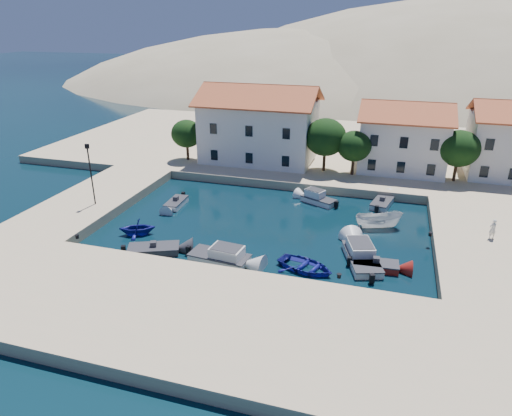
# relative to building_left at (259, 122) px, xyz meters

# --- Properties ---
(ground) EXTENTS (400.00, 400.00, 0.00)m
(ground) POSITION_rel_building_left_xyz_m (6.00, -28.00, -5.94)
(ground) COLOR black
(ground) RESTS_ON ground
(quay_south) EXTENTS (52.00, 12.00, 1.00)m
(quay_south) POSITION_rel_building_left_xyz_m (6.00, -34.00, -5.44)
(quay_south) COLOR beige
(quay_south) RESTS_ON ground
(quay_east) EXTENTS (11.00, 20.00, 1.00)m
(quay_east) POSITION_rel_building_left_xyz_m (26.50, -18.00, -5.44)
(quay_east) COLOR beige
(quay_east) RESTS_ON ground
(quay_west) EXTENTS (8.00, 20.00, 1.00)m
(quay_west) POSITION_rel_building_left_xyz_m (-13.00, -18.00, -5.44)
(quay_west) COLOR beige
(quay_west) RESTS_ON ground
(quay_north) EXTENTS (80.00, 36.00, 1.00)m
(quay_north) POSITION_rel_building_left_xyz_m (8.00, 10.00, -5.44)
(quay_north) COLOR beige
(quay_north) RESTS_ON ground
(hills) EXTENTS (254.00, 176.00, 99.00)m
(hills) POSITION_rel_building_left_xyz_m (26.64, 95.62, -29.34)
(hills) COLOR #9D8D6A
(hills) RESTS_ON ground
(building_left) EXTENTS (14.70, 9.45, 9.70)m
(building_left) POSITION_rel_building_left_xyz_m (0.00, 0.00, 0.00)
(building_left) COLOR white
(building_left) RESTS_ON quay_north
(building_mid) EXTENTS (10.50, 8.40, 8.30)m
(building_mid) POSITION_rel_building_left_xyz_m (18.00, 1.00, -0.71)
(building_mid) COLOR white
(building_mid) RESTS_ON quay_north
(building_right) EXTENTS (9.45, 8.40, 8.80)m
(building_right) POSITION_rel_building_left_xyz_m (30.00, 2.00, -0.46)
(building_right) COLOR white
(building_right) RESTS_ON quay_north
(trees) EXTENTS (37.30, 5.30, 6.45)m
(trees) POSITION_rel_building_left_xyz_m (10.51, -2.54, -1.10)
(trees) COLOR #382314
(trees) RESTS_ON quay_north
(lamppost) EXTENTS (0.35, 0.25, 6.22)m
(lamppost) POSITION_rel_building_left_xyz_m (-11.50, -20.00, -1.18)
(lamppost) COLOR black
(lamppost) RESTS_ON quay_west
(bollards) EXTENTS (29.36, 9.56, 0.30)m
(bollards) POSITION_rel_building_left_xyz_m (8.80, -24.13, -4.79)
(bollards) COLOR black
(bollards) RESTS_ON ground
(motorboat_grey_sw) EXTENTS (4.67, 3.41, 1.25)m
(motorboat_grey_sw) POSITION_rel_building_left_xyz_m (-1.73, -25.98, -5.64)
(motorboat_grey_sw) COLOR #333238
(motorboat_grey_sw) RESTS_ON ground
(cabin_cruiser_south) EXTENTS (5.15, 2.62, 1.60)m
(cabin_cruiser_south) POSITION_rel_building_left_xyz_m (4.14, -25.75, -5.46)
(cabin_cruiser_south) COLOR silver
(cabin_cruiser_south) RESTS_ON ground
(rowboat_south) EXTENTS (5.43, 4.59, 0.96)m
(rowboat_south) POSITION_rel_building_left_xyz_m (11.16, -25.06, -5.94)
(rowboat_south) COLOR navy
(rowboat_south) RESTS_ON ground
(motorboat_red_se) EXTENTS (3.64, 1.82, 1.25)m
(motorboat_red_se) POSITION_rel_building_left_xyz_m (16.47, -23.34, -5.64)
(motorboat_red_se) COLOR maroon
(motorboat_red_se) RESTS_ON ground
(cabin_cruiser_east) EXTENTS (3.84, 5.97, 1.60)m
(cabin_cruiser_east) POSITION_rel_building_left_xyz_m (15.31, -22.56, -5.46)
(cabin_cruiser_east) COLOR silver
(cabin_cruiser_east) RESTS_ON ground
(boat_east) EXTENTS (4.76, 3.03, 1.72)m
(boat_east) POSITION_rel_building_left_xyz_m (16.27, -15.39, -5.94)
(boat_east) COLOR silver
(boat_east) RESTS_ON ground
(motorboat_white_ne) EXTENTS (2.47, 3.96, 1.25)m
(motorboat_white_ne) POSITION_rel_building_left_xyz_m (16.39, -9.68, -5.64)
(motorboat_white_ne) COLOR silver
(motorboat_white_ne) RESTS_ON ground
(rowboat_west) EXTENTS (4.09, 3.87, 1.70)m
(rowboat_west) POSITION_rel_building_left_xyz_m (-4.88, -23.21, -5.94)
(rowboat_west) COLOR navy
(rowboat_west) RESTS_ON ground
(motorboat_white_west) EXTENTS (1.69, 3.49, 1.25)m
(motorboat_white_west) POSITION_rel_building_left_xyz_m (-4.54, -15.89, -5.64)
(motorboat_white_west) COLOR silver
(motorboat_white_west) RESTS_ON ground
(cabin_cruiser_north) EXTENTS (4.08, 3.01, 1.60)m
(cabin_cruiser_north) POSITION_rel_building_left_xyz_m (9.82, -10.82, -5.46)
(cabin_cruiser_north) COLOR silver
(cabin_cruiser_north) RESTS_ON ground
(pedestrian) EXTENTS (0.77, 0.66, 1.77)m
(pedestrian) POSITION_rel_building_left_xyz_m (25.66, -17.00, -4.05)
(pedestrian) COLOR silver
(pedestrian) RESTS_ON quay_east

